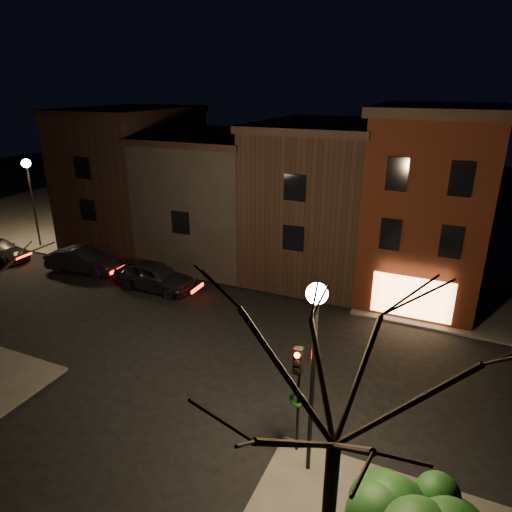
{
  "coord_description": "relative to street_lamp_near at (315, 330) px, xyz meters",
  "views": [
    {
      "loc": [
        9.25,
        -16.95,
        11.69
      ],
      "look_at": [
        0.2,
        3.37,
        3.2
      ],
      "focal_mm": 32.0,
      "sensor_mm": 36.0,
      "label": 1
    }
  ],
  "objects": [
    {
      "name": "ground",
      "position": [
        -6.2,
        6.0,
        -5.18
      ],
      "size": [
        120.0,
        120.0,
        0.0
      ],
      "primitive_type": "plane",
      "color": "black",
      "rests_on": "ground"
    },
    {
      "name": "sidewalk_far_left",
      "position": [
        -26.2,
        26.0,
        -5.12
      ],
      "size": [
        30.0,
        30.0,
        0.12
      ],
      "primitive_type": "cube",
      "color": "#2D2B28",
      "rests_on": "ground"
    },
    {
      "name": "corner_building",
      "position": [
        1.8,
        15.47,
        0.22
      ],
      "size": [
        6.5,
        8.5,
        10.5
      ],
      "color": "#41160B",
      "rests_on": "ground"
    },
    {
      "name": "row_building_a",
      "position": [
        -4.7,
        16.5,
        -0.34
      ],
      "size": [
        7.3,
        10.3,
        9.4
      ],
      "color": "black",
      "rests_on": "ground"
    },
    {
      "name": "row_building_b",
      "position": [
        -11.95,
        16.5,
        -0.85
      ],
      "size": [
        7.8,
        10.3,
        8.4
      ],
      "color": "black",
      "rests_on": "ground"
    },
    {
      "name": "row_building_c",
      "position": [
        -19.2,
        16.5,
        -0.09
      ],
      "size": [
        7.3,
        10.3,
        9.9
      ],
      "color": "black",
      "rests_on": "ground"
    },
    {
      "name": "street_lamp_near",
      "position": [
        0.0,
        0.0,
        0.0
      ],
      "size": [
        0.6,
        0.6,
        6.48
      ],
      "color": "black",
      "rests_on": "sidewalk_near_right"
    },
    {
      "name": "street_lamp_far",
      "position": [
        -25.2,
        12.2,
        0.0
      ],
      "size": [
        0.6,
        0.6,
        6.48
      ],
      "color": "black",
      "rests_on": "sidewalk_far_left"
    },
    {
      "name": "traffic_signal",
      "position": [
        -0.6,
        0.49,
        -2.37
      ],
      "size": [
        0.58,
        0.38,
        4.05
      ],
      "color": "black",
      "rests_on": "sidewalk_near_right"
    },
    {
      "name": "bare_tree_right",
      "position": [
        1.3,
        -2.5,
        0.97
      ],
      "size": [
        6.4,
        6.4,
        8.5
      ],
      "color": "black",
      "rests_on": "sidewalk_near_right"
    },
    {
      "name": "parked_car_a",
      "position": [
        -12.73,
        9.46,
        -4.32
      ],
      "size": [
        5.05,
        2.09,
        1.71
      ],
      "primitive_type": "imported",
      "rotation": [
        0.0,
        0.0,
        1.56
      ],
      "color": "black",
      "rests_on": "ground"
    },
    {
      "name": "parked_car_b",
      "position": [
        -18.58,
        9.78,
        -4.38
      ],
      "size": [
        5.01,
        2.34,
        1.59
      ],
      "primitive_type": "imported",
      "rotation": [
        0.0,
        0.0,
        1.71
      ],
      "color": "black",
      "rests_on": "ground"
    }
  ]
}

